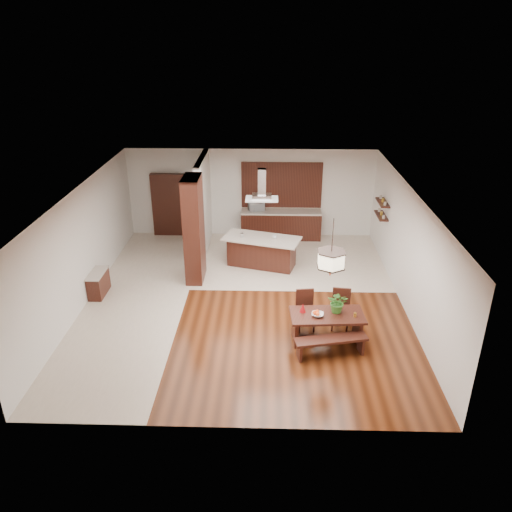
{
  "coord_description": "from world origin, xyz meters",
  "views": [
    {
      "loc": [
        0.62,
        -11.16,
        6.36
      ],
      "look_at": [
        0.3,
        0.0,
        1.25
      ],
      "focal_mm": 35.0,
      "sensor_mm": 36.0,
      "label": 1
    }
  ],
  "objects_px": {
    "foliage_plant": "(338,302)",
    "fruit_bowl": "(318,315)",
    "microwave": "(256,206)",
    "dining_table": "(327,321)",
    "dining_chair_left": "(306,311)",
    "kitchen_island": "(262,251)",
    "island_cup": "(275,237)",
    "hallway_console": "(98,284)",
    "pendant_lantern": "(332,248)",
    "range_hood": "(262,184)",
    "dining_bench": "(331,347)",
    "dining_chair_right": "(341,310)"
  },
  "relations": [
    {
      "from": "dining_chair_left",
      "to": "microwave",
      "type": "relative_size",
      "value": 1.92
    },
    {
      "from": "pendant_lantern",
      "to": "range_hood",
      "type": "relative_size",
      "value": 1.46
    },
    {
      "from": "microwave",
      "to": "dining_chair_right",
      "type": "bearing_deg",
      "value": -87.79
    },
    {
      "from": "foliage_plant",
      "to": "island_cup",
      "type": "distance_m",
      "value": 3.88
    },
    {
      "from": "hallway_console",
      "to": "dining_chair_left",
      "type": "bearing_deg",
      "value": -15.65
    },
    {
      "from": "foliage_plant",
      "to": "island_cup",
      "type": "height_order",
      "value": "foliage_plant"
    },
    {
      "from": "dining_table",
      "to": "range_hood",
      "type": "bearing_deg",
      "value": 111.59
    },
    {
      "from": "island_cup",
      "to": "dining_chair_left",
      "type": "bearing_deg",
      "value": -77.8
    },
    {
      "from": "fruit_bowl",
      "to": "dining_table",
      "type": "bearing_deg",
      "value": 18.87
    },
    {
      "from": "dining_table",
      "to": "dining_chair_left",
      "type": "xyz_separation_m",
      "value": [
        -0.43,
        0.46,
        -0.02
      ]
    },
    {
      "from": "dining_bench",
      "to": "dining_chair_right",
      "type": "distance_m",
      "value": 1.17
    },
    {
      "from": "dining_bench",
      "to": "dining_chair_left",
      "type": "relative_size",
      "value": 1.66
    },
    {
      "from": "dining_bench",
      "to": "island_cup",
      "type": "height_order",
      "value": "island_cup"
    },
    {
      "from": "range_hood",
      "to": "island_cup",
      "type": "distance_m",
      "value": 1.56
    },
    {
      "from": "pendant_lantern",
      "to": "hallway_console",
      "type": "bearing_deg",
      "value": 161.22
    },
    {
      "from": "dining_chair_left",
      "to": "foliage_plant",
      "type": "bearing_deg",
      "value": -35.98
    },
    {
      "from": "dining_chair_right",
      "to": "fruit_bowl",
      "type": "xyz_separation_m",
      "value": [
        -0.59,
        -0.59,
        0.23
      ]
    },
    {
      "from": "fruit_bowl",
      "to": "kitchen_island",
      "type": "xyz_separation_m",
      "value": [
        -1.29,
        3.88,
        -0.24
      ]
    },
    {
      "from": "fruit_bowl",
      "to": "microwave",
      "type": "height_order",
      "value": "microwave"
    },
    {
      "from": "hallway_console",
      "to": "kitchen_island",
      "type": "xyz_separation_m",
      "value": [
        4.21,
        1.86,
        0.15
      ]
    },
    {
      "from": "foliage_plant",
      "to": "fruit_bowl",
      "type": "height_order",
      "value": "foliage_plant"
    },
    {
      "from": "dining_table",
      "to": "range_hood",
      "type": "height_order",
      "value": "range_hood"
    },
    {
      "from": "dining_bench",
      "to": "dining_chair_left",
      "type": "xyz_separation_m",
      "value": [
        -0.47,
        1.04,
        0.25
      ]
    },
    {
      "from": "range_hood",
      "to": "kitchen_island",
      "type": "bearing_deg",
      "value": -90.0
    },
    {
      "from": "hallway_console",
      "to": "fruit_bowl",
      "type": "bearing_deg",
      "value": -20.16
    },
    {
      "from": "dining_chair_right",
      "to": "pendant_lantern",
      "type": "xyz_separation_m",
      "value": [
        -0.37,
        -0.52,
        1.77
      ]
    },
    {
      "from": "hallway_console",
      "to": "island_cup",
      "type": "height_order",
      "value": "island_cup"
    },
    {
      "from": "dining_chair_left",
      "to": "island_cup",
      "type": "bearing_deg",
      "value": 94.96
    },
    {
      "from": "dining_bench",
      "to": "fruit_bowl",
      "type": "bearing_deg",
      "value": 117.06
    },
    {
      "from": "range_hood",
      "to": "microwave",
      "type": "bearing_deg",
      "value": 95.79
    },
    {
      "from": "range_hood",
      "to": "microwave",
      "type": "relative_size",
      "value": 1.84
    },
    {
      "from": "pendant_lantern",
      "to": "island_cup",
      "type": "height_order",
      "value": "pendant_lantern"
    },
    {
      "from": "island_cup",
      "to": "foliage_plant",
      "type": "bearing_deg",
      "value": -69.35
    },
    {
      "from": "foliage_plant",
      "to": "fruit_bowl",
      "type": "relative_size",
      "value": 1.89
    },
    {
      "from": "dining_bench",
      "to": "dining_chair_left",
      "type": "bearing_deg",
      "value": 114.28
    },
    {
      "from": "foliage_plant",
      "to": "fruit_bowl",
      "type": "bearing_deg",
      "value": -158.57
    },
    {
      "from": "range_hood",
      "to": "microwave",
      "type": "xyz_separation_m",
      "value": [
        -0.22,
        2.17,
        -1.38
      ]
    },
    {
      "from": "kitchen_island",
      "to": "range_hood",
      "type": "distance_m",
      "value": 2.0
    },
    {
      "from": "dining_bench",
      "to": "pendant_lantern",
      "type": "bearing_deg",
      "value": 93.73
    },
    {
      "from": "pendant_lantern",
      "to": "fruit_bowl",
      "type": "xyz_separation_m",
      "value": [
        -0.22,
        -0.08,
        -1.54
      ]
    },
    {
      "from": "foliage_plant",
      "to": "fruit_bowl",
      "type": "distance_m",
      "value": 0.53
    },
    {
      "from": "pendant_lantern",
      "to": "foliage_plant",
      "type": "height_order",
      "value": "pendant_lantern"
    },
    {
      "from": "hallway_console",
      "to": "microwave",
      "type": "relative_size",
      "value": 1.8
    },
    {
      "from": "dining_bench",
      "to": "foliage_plant",
      "type": "height_order",
      "value": "foliage_plant"
    },
    {
      "from": "kitchen_island",
      "to": "island_cup",
      "type": "height_order",
      "value": "island_cup"
    },
    {
      "from": "dining_table",
      "to": "dining_chair_left",
      "type": "distance_m",
      "value": 0.63
    },
    {
      "from": "range_hood",
      "to": "dining_chair_left",
      "type": "bearing_deg",
      "value": -72.19
    },
    {
      "from": "hallway_console",
      "to": "dining_chair_right",
      "type": "bearing_deg",
      "value": -13.21
    },
    {
      "from": "pendant_lantern",
      "to": "kitchen_island",
      "type": "height_order",
      "value": "pendant_lantern"
    },
    {
      "from": "microwave",
      "to": "range_hood",
      "type": "bearing_deg",
      "value": -103.0
    }
  ]
}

